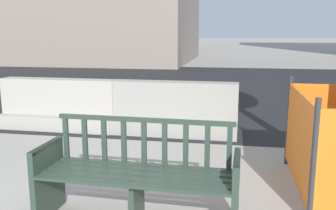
# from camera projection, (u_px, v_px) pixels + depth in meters

# --- Properties ---
(street_asphalt) EXTENTS (120.00, 12.00, 0.01)m
(street_asphalt) POSITION_uv_depth(u_px,v_px,m) (198.00, 86.00, 11.41)
(street_asphalt) COLOR black
(street_asphalt) RESTS_ON ground
(street_bench) EXTENTS (1.71, 0.58, 0.88)m
(street_bench) POSITION_uv_depth(u_px,v_px,m) (138.00, 179.00, 3.16)
(street_bench) COLOR #28382D
(street_bench) RESTS_ON ground
(jersey_barrier_centre) EXTENTS (2.01, 0.72, 0.84)m
(jersey_barrier_centre) POSITION_uv_depth(u_px,v_px,m) (175.00, 112.00, 6.03)
(jersey_barrier_centre) COLOR gray
(jersey_barrier_centre) RESTS_ON ground
(jersey_barrier_left) EXTENTS (2.01, 0.71, 0.84)m
(jersey_barrier_left) POSITION_uv_depth(u_px,v_px,m) (60.00, 108.00, 6.38)
(jersey_barrier_left) COLOR #9E998E
(jersey_barrier_left) RESTS_ON ground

